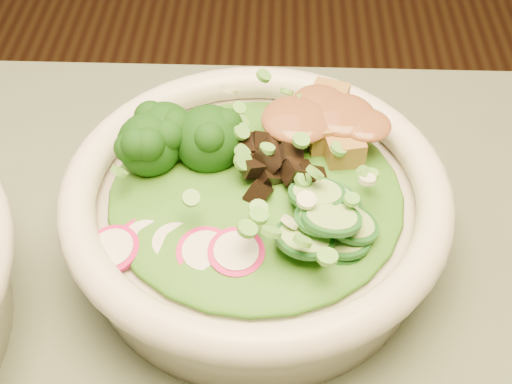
# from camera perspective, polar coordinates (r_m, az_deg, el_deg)

# --- Properties ---
(salad_bowl) EXTENTS (0.25, 0.25, 0.07)m
(salad_bowl) POSITION_cam_1_polar(r_m,az_deg,el_deg) (0.46, 0.00, -1.61)
(salad_bowl) COLOR silver
(salad_bowl) RESTS_ON dining_table
(lettuce_bed) EXTENTS (0.19, 0.19, 0.02)m
(lettuce_bed) POSITION_cam_1_polar(r_m,az_deg,el_deg) (0.45, -0.00, 0.09)
(lettuce_bed) COLOR #235A13
(lettuce_bed) RESTS_ON salad_bowl
(broccoli_florets) EXTENTS (0.09, 0.08, 0.04)m
(broccoli_florets) POSITION_cam_1_polar(r_m,az_deg,el_deg) (0.47, -5.44, 4.54)
(broccoli_florets) COLOR black
(broccoli_florets) RESTS_ON salad_bowl
(radish_slices) EXTENTS (0.11, 0.06, 0.02)m
(radish_slices) POSITION_cam_1_polar(r_m,az_deg,el_deg) (0.42, -5.34, -4.29)
(radish_slices) COLOR #B70E56
(radish_slices) RESTS_ON salad_bowl
(cucumber_slices) EXTENTS (0.08, 0.08, 0.03)m
(cucumber_slices) POSITION_cam_1_polar(r_m,az_deg,el_deg) (0.42, 6.06, -2.94)
(cucumber_slices) COLOR #98C76E
(cucumber_slices) RESTS_ON salad_bowl
(mushroom_heap) EXTENTS (0.08, 0.08, 0.04)m
(mushroom_heap) POSITION_cam_1_polar(r_m,az_deg,el_deg) (0.45, 0.96, 1.96)
(mushroom_heap) COLOR black
(mushroom_heap) RESTS_ON salad_bowl
(tofu_cubes) EXTENTS (0.09, 0.07, 0.03)m
(tofu_cubes) POSITION_cam_1_polar(r_m,az_deg,el_deg) (0.47, 4.84, 4.65)
(tofu_cubes) COLOR olive
(tofu_cubes) RESTS_ON salad_bowl
(peanut_sauce) EXTENTS (0.06, 0.05, 0.01)m
(peanut_sauce) POSITION_cam_1_polar(r_m,az_deg,el_deg) (0.47, 4.93, 5.75)
(peanut_sauce) COLOR brown
(peanut_sauce) RESTS_ON tofu_cubes
(scallion_garnish) EXTENTS (0.18, 0.18, 0.02)m
(scallion_garnish) POSITION_cam_1_polar(r_m,az_deg,el_deg) (0.43, 0.00, 2.07)
(scallion_garnish) COLOR #59A63A
(scallion_garnish) RESTS_ON salad_bowl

